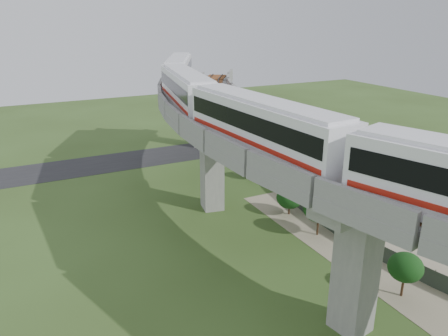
{
  "coord_description": "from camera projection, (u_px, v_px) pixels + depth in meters",
  "views": [
    {
      "loc": [
        -16.72,
        -27.54,
        19.06
      ],
      "look_at": [
        -1.95,
        1.96,
        7.5
      ],
      "focal_mm": 35.0,
      "sensor_mm": 36.0,
      "label": 1
    }
  ],
  "objects": [
    {
      "name": "tree_3",
      "position": [
        319.0,
        209.0,
        39.19
      ],
      "size": [
        2.89,
        2.89,
        3.89
      ],
      "color": "#382314",
      "rests_on": "ground"
    },
    {
      "name": "metro_train",
      "position": [
        245.0,
        104.0,
        35.22
      ],
      "size": [
        12.02,
        61.25,
        3.64
      ],
      "color": "white",
      "rests_on": "ground"
    },
    {
      "name": "tree_1",
      "position": [
        257.0,
        166.0,
        53.19
      ],
      "size": [
        2.38,
        2.38,
        2.76
      ],
      "color": "#382314",
      "rests_on": "ground"
    },
    {
      "name": "viaduct",
      "position": [
        299.0,
        146.0,
        35.23
      ],
      "size": [
        19.58,
        73.98,
        11.4
      ],
      "color": "#99968E",
      "rests_on": "ground"
    },
    {
      "name": "dirt_lot",
      "position": [
        395.0,
        231.0,
        40.82
      ],
      "size": [
        18.0,
        26.0,
        0.04
      ],
      "primitive_type": "cube",
      "color": "gray",
      "rests_on": "ground"
    },
    {
      "name": "ground",
      "position": [
        255.0,
        256.0,
        36.6
      ],
      "size": [
        160.0,
        160.0,
        0.0
      ],
      "primitive_type": "plane",
      "color": "#344B1E",
      "rests_on": "ground"
    },
    {
      "name": "car_red",
      "position": [
        402.0,
        205.0,
        44.97
      ],
      "size": [
        2.8,
        3.54,
        1.13
      ],
      "primitive_type": "imported",
      "rotation": [
        0.0,
        0.0,
        -0.55
      ],
      "color": "#B31010",
      "rests_on": "dirt_lot"
    },
    {
      "name": "fence",
      "position": [
        346.0,
        224.0,
        40.47
      ],
      "size": [
        3.87,
        38.73,
        1.5
      ],
      "color": "#2D382D",
      "rests_on": "ground"
    },
    {
      "name": "asphalt_road",
      "position": [
        148.0,
        157.0,
        61.91
      ],
      "size": [
        60.0,
        8.0,
        0.03
      ],
      "primitive_type": "cube",
      "color": "#232326",
      "rests_on": "ground"
    },
    {
      "name": "car_dark",
      "position": [
        405.0,
        211.0,
        43.29
      ],
      "size": [
        4.65,
        3.65,
        1.26
      ],
      "primitive_type": "imported",
      "rotation": [
        0.0,
        0.0,
        2.08
      ],
      "color": "black",
      "rests_on": "dirt_lot"
    },
    {
      "name": "tree_0",
      "position": [
        240.0,
        145.0,
        61.38
      ],
      "size": [
        2.36,
        2.36,
        2.84
      ],
      "color": "#382314",
      "rests_on": "ground"
    },
    {
      "name": "tree_2",
      "position": [
        290.0,
        197.0,
        43.59
      ],
      "size": [
        2.65,
        2.65,
        2.98
      ],
      "color": "#382314",
      "rests_on": "ground"
    },
    {
      "name": "tree_4",
      "position": [
        405.0,
        267.0,
        30.56
      ],
      "size": [
        2.45,
        2.45,
        3.42
      ],
      "color": "#382314",
      "rests_on": "ground"
    }
  ]
}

